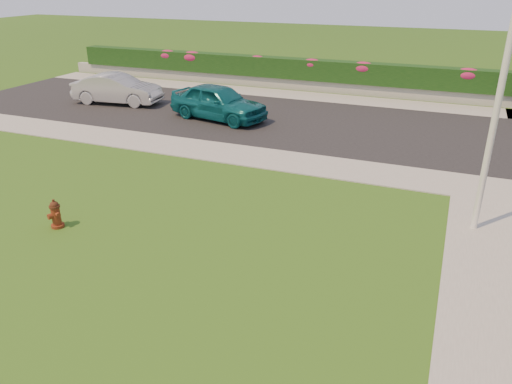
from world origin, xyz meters
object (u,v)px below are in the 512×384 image
at_px(sedan_teal, 218,102).
at_px(utility_pole, 494,124).
at_px(fire_hydrant, 56,214).
at_px(sedan_silver, 117,89).

distance_m(sedan_teal, utility_pole, 12.89).
xyz_separation_m(fire_hydrant, sedan_teal, (-0.69, 10.90, 0.45)).
bearing_deg(sedan_silver, fire_hydrant, -158.02).
relative_size(fire_hydrant, sedan_teal, 0.17).
xyz_separation_m(sedan_silver, utility_pole, (16.65, -7.75, 2.02)).
relative_size(fire_hydrant, utility_pole, 0.14).
bearing_deg(sedan_silver, utility_pole, -122.73).
xyz_separation_m(fire_hydrant, utility_pole, (9.98, 3.93, 2.42)).
distance_m(fire_hydrant, utility_pole, 10.99).
bearing_deg(sedan_teal, utility_pole, -110.52).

